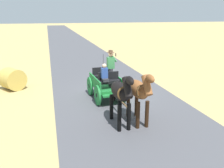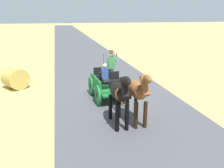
{
  "view_description": "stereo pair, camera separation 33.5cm",
  "coord_description": "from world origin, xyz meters",
  "px_view_note": "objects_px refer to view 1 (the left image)",
  "views": [
    {
      "loc": [
        3.15,
        11.43,
        4.16
      ],
      "look_at": [
        0.5,
        1.66,
        1.1
      ],
      "focal_mm": 37.33,
      "sensor_mm": 36.0,
      "label": 1
    },
    {
      "loc": [
        2.83,
        11.51,
        4.16
      ],
      "look_at": [
        0.5,
        1.66,
        1.1
      ],
      "focal_mm": 37.33,
      "sensor_mm": 36.0,
      "label": 2
    }
  ],
  "objects_px": {
    "horse_near_side": "(139,91)",
    "hay_bale": "(13,79)",
    "horse_off_side": "(121,93)",
    "horse_drawn_carriage": "(106,83)"
  },
  "relations": [
    {
      "from": "hay_bale",
      "to": "horse_off_side",
      "type": "bearing_deg",
      "value": 127.66
    },
    {
      "from": "horse_near_side",
      "to": "hay_bale",
      "type": "relative_size",
      "value": 1.84
    },
    {
      "from": "horse_drawn_carriage",
      "to": "horse_off_side",
      "type": "distance_m",
      "value": 3.09
    },
    {
      "from": "horse_off_side",
      "to": "hay_bale",
      "type": "relative_size",
      "value": 1.84
    },
    {
      "from": "horse_drawn_carriage",
      "to": "horse_off_side",
      "type": "relative_size",
      "value": 2.04
    },
    {
      "from": "horse_near_side",
      "to": "hay_bale",
      "type": "bearing_deg",
      "value": -47.93
    },
    {
      "from": "horse_drawn_carriage",
      "to": "horse_off_side",
      "type": "bearing_deg",
      "value": 86.38
    },
    {
      "from": "horse_near_side",
      "to": "horse_off_side",
      "type": "bearing_deg",
      "value": 3.52
    },
    {
      "from": "horse_drawn_carriage",
      "to": "horse_off_side",
      "type": "xyz_separation_m",
      "value": [
        0.19,
        3.05,
        0.51
      ]
    },
    {
      "from": "horse_drawn_carriage",
      "to": "horse_near_side",
      "type": "bearing_deg",
      "value": 100.3
    }
  ]
}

